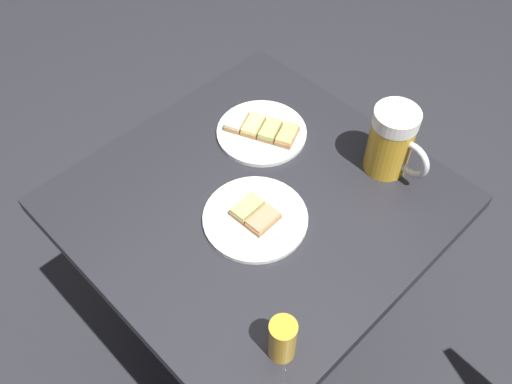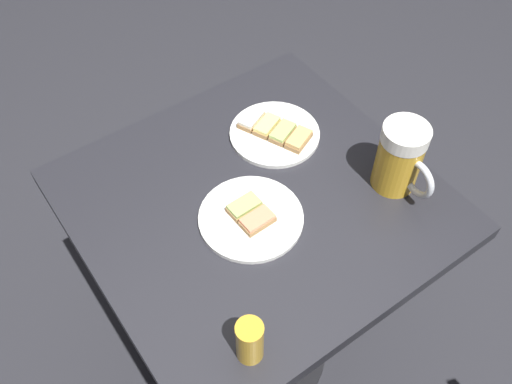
{
  "view_description": "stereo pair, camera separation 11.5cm",
  "coord_description": "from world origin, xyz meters",
  "px_view_note": "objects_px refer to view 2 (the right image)",
  "views": [
    {
      "loc": [
        0.5,
        0.51,
        1.7
      ],
      "look_at": [
        0.0,
        0.0,
        0.8
      ],
      "focal_mm": 39.14,
      "sensor_mm": 36.0,
      "label": 1
    },
    {
      "loc": [
        0.41,
        0.58,
        1.7
      ],
      "look_at": [
        0.0,
        0.0,
        0.8
      ],
      "focal_mm": 39.14,
      "sensor_mm": 36.0,
      "label": 2
    }
  ],
  "objects_px": {
    "plate_far": "(251,217)",
    "beer_mug": "(401,158)",
    "beer_glass_small": "(250,341)",
    "plate_near": "(275,132)"
  },
  "relations": [
    {
      "from": "beer_glass_small",
      "to": "beer_mug",
      "type": "bearing_deg",
      "value": -164.29
    },
    {
      "from": "plate_near",
      "to": "beer_glass_small",
      "type": "bearing_deg",
      "value": 48.74
    },
    {
      "from": "plate_near",
      "to": "beer_glass_small",
      "type": "distance_m",
      "value": 0.52
    },
    {
      "from": "plate_far",
      "to": "beer_mug",
      "type": "bearing_deg",
      "value": 161.94
    },
    {
      "from": "plate_far",
      "to": "beer_glass_small",
      "type": "relative_size",
      "value": 2.2
    },
    {
      "from": "plate_near",
      "to": "plate_far",
      "type": "relative_size",
      "value": 0.97
    },
    {
      "from": "plate_far",
      "to": "beer_glass_small",
      "type": "distance_m",
      "value": 0.28
    },
    {
      "from": "beer_mug",
      "to": "beer_glass_small",
      "type": "relative_size",
      "value": 1.64
    },
    {
      "from": "beer_mug",
      "to": "beer_glass_small",
      "type": "xyz_separation_m",
      "value": [
        0.47,
        0.13,
        -0.03
      ]
    },
    {
      "from": "plate_far",
      "to": "beer_mug",
      "type": "relative_size",
      "value": 1.34
    }
  ]
}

